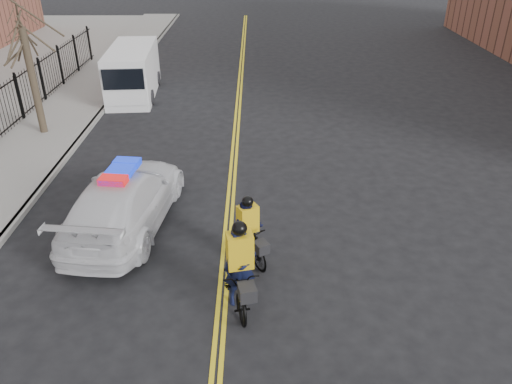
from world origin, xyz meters
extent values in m
plane|color=black|center=(0.00, 0.00, 0.00)|extent=(120.00, 120.00, 0.00)
cube|color=yellow|center=(-0.08, 8.00, 0.01)|extent=(0.10, 60.00, 0.01)
cube|color=yellow|center=(0.08, 8.00, 0.01)|extent=(0.10, 60.00, 0.01)
cube|color=gray|center=(-7.50, 8.00, 0.07)|extent=(3.00, 60.00, 0.15)
cube|color=gray|center=(-6.00, 8.00, 0.07)|extent=(0.20, 60.00, 0.15)
cylinder|color=#362B20|center=(-7.60, 10.00, 2.15)|extent=(0.28, 0.28, 4.00)
imported|color=white|center=(-2.82, 3.33, 0.80)|extent=(2.86, 5.74, 1.60)
cube|color=#0C26CC|center=(-2.82, 3.33, 1.68)|extent=(0.83, 1.53, 0.16)
cube|color=white|center=(-5.08, 15.22, 1.13)|extent=(2.34, 5.42, 2.26)
cube|color=white|center=(-4.91, 12.92, 0.93)|extent=(1.96, 0.92, 1.18)
cube|color=black|center=(-4.88, 12.53, 1.52)|extent=(1.77, 0.23, 0.88)
cylinder|color=black|center=(-5.89, 13.59, 0.34)|extent=(0.29, 0.70, 0.69)
cylinder|color=black|center=(-4.03, 13.73, 0.34)|extent=(0.29, 0.70, 0.69)
cylinder|color=black|center=(-6.12, 16.72, 0.34)|extent=(0.29, 0.70, 0.69)
cylinder|color=black|center=(-4.26, 16.86, 0.34)|extent=(0.29, 0.70, 0.69)
imported|color=black|center=(0.42, 0.13, 0.56)|extent=(1.18, 2.25, 1.13)
imported|color=black|center=(0.42, 0.13, 0.97)|extent=(0.79, 0.60, 1.93)
cube|color=yellow|center=(0.42, 0.13, 1.39)|extent=(0.62, 0.48, 0.81)
sphere|color=black|center=(0.42, 0.13, 1.94)|extent=(0.32, 0.32, 0.32)
cube|color=black|center=(0.58, -0.60, 0.87)|extent=(0.43, 0.46, 0.30)
imported|color=black|center=(0.57, 1.72, 0.54)|extent=(1.33, 1.80, 1.07)
imported|color=black|center=(0.57, 1.72, 0.83)|extent=(1.01, 0.95, 1.66)
cube|color=yellow|center=(0.57, 1.72, 1.19)|extent=(0.57, 0.51, 0.70)
sphere|color=black|center=(0.57, 1.72, 1.67)|extent=(0.28, 0.28, 0.28)
cube|color=black|center=(0.89, 1.16, 0.75)|extent=(0.43, 0.45, 0.26)
camera|label=1|loc=(0.72, -8.52, 7.54)|focal=35.00mm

